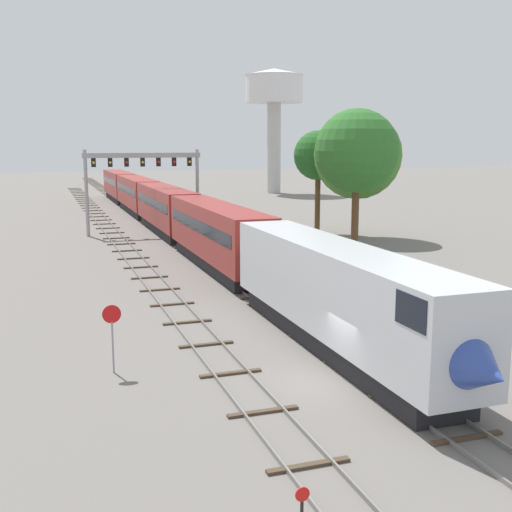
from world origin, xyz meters
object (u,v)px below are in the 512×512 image
object	(u,v)px
passenger_train	(165,208)
stop_sign	(112,329)
trackside_tree_right	(357,151)
trackside_tree_mid	(318,156)
trackside_tree_left	(358,155)
signal_gantry	(143,172)
water_tower	(274,94)

from	to	relation	value
passenger_train	stop_sign	distance (m)	42.47
stop_sign	trackside_tree_right	size ratio (longest dim) A/B	0.24
passenger_train	trackside_tree_mid	distance (m)	17.04
trackside_tree_left	trackside_tree_right	world-z (taller)	trackside_tree_left
passenger_train	trackside_tree_left	distance (m)	20.86
signal_gantry	trackside_tree_mid	world-z (taller)	trackside_tree_mid
passenger_train	trackside_tree_left	world-z (taller)	trackside_tree_left
stop_sign	trackside_tree_mid	distance (m)	43.81
trackside_tree_left	signal_gantry	bearing A→B (deg)	152.71
passenger_train	trackside_tree_right	bearing A→B (deg)	-62.02
water_tower	trackside_tree_mid	distance (m)	57.07
water_tower	stop_sign	distance (m)	99.46
passenger_train	stop_sign	bearing A→B (deg)	-103.62
passenger_train	water_tower	bearing A→B (deg)	57.92
water_tower	trackside_tree_right	bearing A→B (deg)	-105.18
trackside_tree_mid	signal_gantry	bearing A→B (deg)	162.38
trackside_tree_right	trackside_tree_mid	bearing A→B (deg)	76.55
stop_sign	trackside_tree_left	bearing A→B (deg)	48.63
passenger_train	trackside_tree_right	world-z (taller)	trackside_tree_right
trackside_tree_right	trackside_tree_left	bearing A→B (deg)	61.86
stop_sign	trackside_tree_right	world-z (taller)	trackside_tree_right
water_tower	stop_sign	world-z (taller)	water_tower
passenger_train	water_tower	world-z (taller)	water_tower
stop_sign	trackside_tree_mid	world-z (taller)	trackside_tree_mid
trackside_tree_right	passenger_train	bearing A→B (deg)	117.98
stop_sign	trackside_tree_right	bearing A→B (deg)	43.04
passenger_train	signal_gantry	distance (m)	4.47
passenger_train	trackside_tree_right	size ratio (longest dim) A/B	8.51
signal_gantry	stop_sign	xyz separation A→B (m)	(-7.75, -40.91, -4.58)
trackside_tree_left	trackside_tree_mid	distance (m)	5.02
trackside_tree_mid	trackside_tree_right	bearing A→B (deg)	-103.45
trackside_tree_mid	trackside_tree_left	bearing A→B (deg)	-64.63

